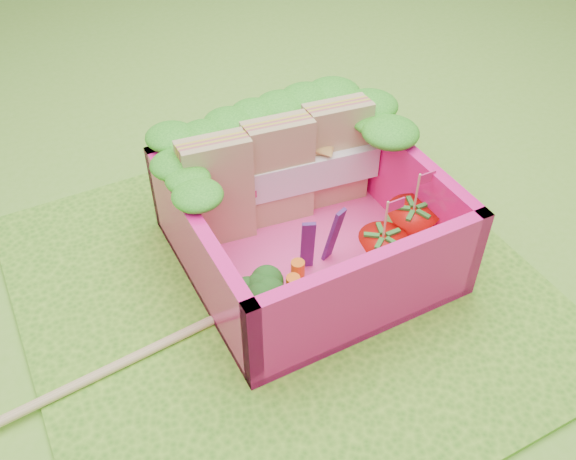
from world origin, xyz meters
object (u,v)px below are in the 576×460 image
at_px(bento_box, 307,220).
at_px(sandwich_stack, 279,172).
at_px(broccoli, 262,296).
at_px(strawberry_left, 381,254).
at_px(chopsticks, 101,373).
at_px(strawberry_right, 410,229).

relative_size(bento_box, sandwich_stack, 1.10).
distance_m(broccoli, strawberry_left, 0.70).
height_order(strawberry_left, chopsticks, strawberry_left).
xyz_separation_m(bento_box, broccoli, (-0.44, -0.34, -0.04)).
distance_m(strawberry_left, chopsticks, 1.51).
bearing_deg(sandwich_stack, strawberry_left, -68.93).
bearing_deg(broccoli, sandwich_stack, 56.86).
bearing_deg(chopsticks, strawberry_left, -3.18).
xyz_separation_m(strawberry_left, strawberry_right, (0.24, 0.07, 0.01)).
bearing_deg(bento_box, sandwich_stack, 89.15).
xyz_separation_m(sandwich_stack, broccoli, (-0.44, -0.67, -0.13)).
bearing_deg(strawberry_right, broccoli, -174.81).
height_order(strawberry_right, chopsticks, strawberry_right).
xyz_separation_m(sandwich_stack, strawberry_right, (0.50, -0.59, -0.17)).
height_order(bento_box, sandwich_stack, sandwich_stack).
distance_m(sandwich_stack, strawberry_right, 0.79).
bearing_deg(bento_box, strawberry_left, -51.70).
distance_m(broccoli, strawberry_right, 0.94).
distance_m(broccoli, chopsticks, 0.84).
distance_m(bento_box, strawberry_right, 0.57).
distance_m(bento_box, strawberry_left, 0.43).
height_order(bento_box, strawberry_right, strawberry_right).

